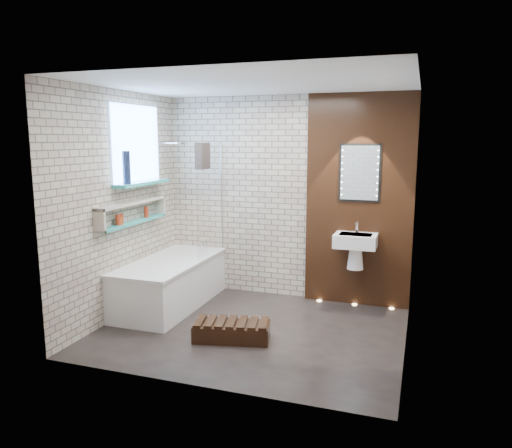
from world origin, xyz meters
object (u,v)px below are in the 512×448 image
at_px(bathtub, 171,283).
at_px(bath_screen, 210,201).
at_px(walnut_step, 232,332).
at_px(led_mirror, 360,173).
at_px(washbasin, 355,245).

height_order(bathtub, bath_screen, bath_screen).
height_order(bath_screen, walnut_step, bath_screen).
height_order(bathtub, led_mirror, led_mirror).
height_order(bathtub, walnut_step, bathtub).
bearing_deg(washbasin, bathtub, -163.99).
bearing_deg(walnut_step, led_mirror, 55.28).
bearing_deg(washbasin, bath_screen, -174.22).
distance_m(washbasin, led_mirror, 0.88).
bearing_deg(bath_screen, bathtub, -128.90).
bearing_deg(walnut_step, washbasin, 52.30).
distance_m(bathtub, walnut_step, 1.36).
bearing_deg(bathtub, led_mirror, 19.78).
relative_size(bathtub, led_mirror, 2.49).
bearing_deg(bath_screen, led_mirror, 10.66).
xyz_separation_m(bathtub, led_mirror, (2.17, 0.78, 1.36)).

